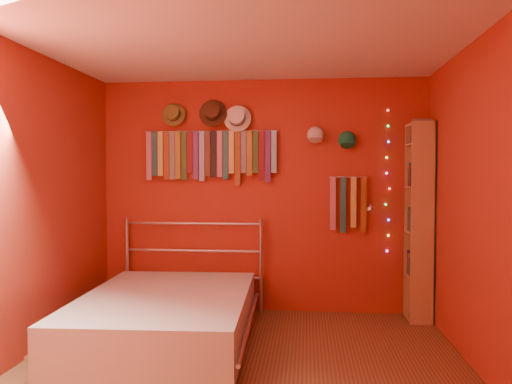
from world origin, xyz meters
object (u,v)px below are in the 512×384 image
(tie_rack, at_px, (210,153))
(bed, at_px, (166,317))
(reading_lamp, at_px, (370,209))
(bookshelf, at_px, (423,220))

(tie_rack, distance_m, bed, 1.84)
(tie_rack, relative_size, bed, 0.69)
(reading_lamp, bearing_deg, tie_rack, 174.30)
(tie_rack, height_order, reading_lamp, tie_rack)
(tie_rack, distance_m, bookshelf, 2.32)
(tie_rack, bearing_deg, bed, -99.68)
(tie_rack, distance_m, reading_lamp, 1.78)
(tie_rack, xyz_separation_m, bed, (-0.18, -1.08, -1.48))
(tie_rack, relative_size, reading_lamp, 4.83)
(reading_lamp, bearing_deg, bed, -153.84)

